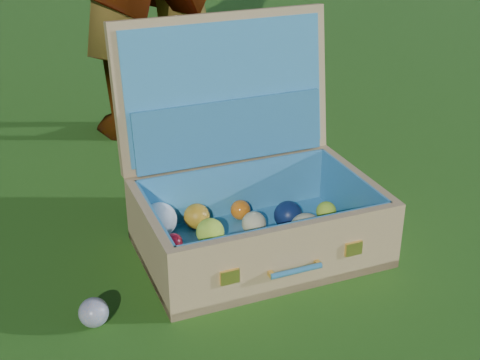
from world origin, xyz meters
name	(u,v)px	position (x,y,z in m)	size (l,w,h in m)	color
ground	(194,236)	(0.00, 0.00, 0.00)	(60.00, 60.00, 0.00)	#215114
stray_ball	(94,312)	(-0.37, -0.18, 0.03)	(0.06, 0.06, 0.06)	#426DAC
suitcase	(245,184)	(0.10, -0.09, 0.16)	(0.68, 0.61, 0.55)	tan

